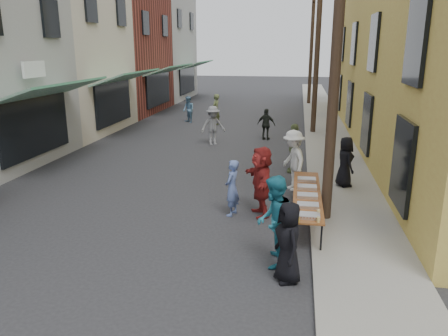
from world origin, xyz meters
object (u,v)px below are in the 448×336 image
(serving_table, at_px, (307,195))
(guest_front_a, at_px, (288,242))
(guest_front_c, at_px, (274,222))
(catering_tray_sausage, at_px, (308,216))
(utility_pole_mid, at_px, (318,44))
(server, at_px, (345,162))
(utility_pole_near, at_px, (337,41))
(utility_pole_far, at_px, (312,45))

(serving_table, bearing_deg, guest_front_a, -97.33)
(guest_front_c, bearing_deg, catering_tray_sausage, 143.46)
(utility_pole_mid, xyz_separation_m, guest_front_c, (-1.21, -14.61, -3.55))
(catering_tray_sausage, relative_size, server, 0.32)
(guest_front_a, bearing_deg, server, 142.56)
(guest_front_a, distance_m, server, 6.22)
(guest_front_a, relative_size, server, 1.02)
(guest_front_a, bearing_deg, utility_pole_near, 141.86)
(utility_pole_mid, xyz_separation_m, guest_front_a, (-0.90, -15.20, -3.70))
(utility_pole_near, height_order, guest_front_c, utility_pole_near)
(utility_pole_far, bearing_deg, utility_pole_mid, -90.00)
(utility_pole_far, bearing_deg, utility_pole_near, -90.00)
(serving_table, xyz_separation_m, guest_front_c, (-0.71, -2.51, 0.24))
(catering_tray_sausage, height_order, guest_front_a, guest_front_a)
(serving_table, height_order, catering_tray_sausage, catering_tray_sausage)
(utility_pole_far, xyz_separation_m, guest_front_c, (-1.21, -26.61, -3.55))
(guest_front_a, bearing_deg, utility_pole_far, 155.65)
(utility_pole_near, height_order, server, utility_pole_near)
(utility_pole_far, distance_m, catering_tray_sausage, 26.01)
(utility_pole_near, relative_size, serving_table, 2.25)
(guest_front_c, bearing_deg, utility_pole_mid, 178.10)
(utility_pole_mid, xyz_separation_m, catering_tray_sausage, (-0.50, -13.74, -3.71))
(guest_front_c, distance_m, server, 5.74)
(guest_front_a, relative_size, guest_front_c, 0.84)
(catering_tray_sausage, distance_m, guest_front_c, 1.13)
(serving_table, height_order, guest_front_a, guest_front_a)
(utility_pole_near, xyz_separation_m, catering_tray_sausage, (-0.50, -1.74, -3.71))
(utility_pole_near, distance_m, utility_pole_mid, 12.00)
(utility_pole_mid, distance_m, catering_tray_sausage, 14.24)
(guest_front_a, height_order, guest_front_c, guest_front_c)
(catering_tray_sausage, distance_m, guest_front_a, 1.51)
(serving_table, height_order, guest_front_c, guest_front_c)
(serving_table, bearing_deg, utility_pole_near, 10.57)
(serving_table, relative_size, guest_front_a, 2.50)
(serving_table, height_order, server, server)
(catering_tray_sausage, relative_size, guest_front_a, 0.31)
(utility_pole_far, bearing_deg, guest_front_a, -91.89)
(utility_pole_far, distance_m, serving_table, 24.39)
(utility_pole_near, relative_size, guest_front_a, 5.62)
(utility_pole_near, relative_size, guest_front_c, 4.72)
(utility_pole_near, bearing_deg, serving_table, -169.43)
(utility_pole_far, distance_m, guest_front_a, 27.47)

